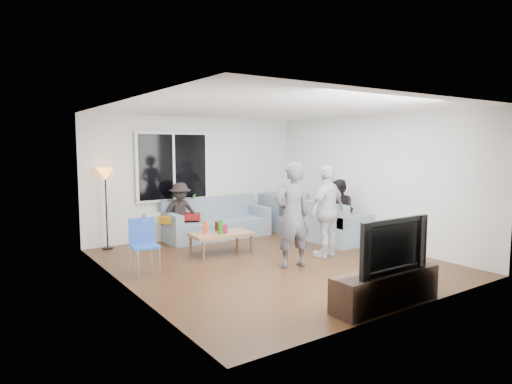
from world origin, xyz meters
TOP-DOWN VIEW (x-y plane):
  - floor at (0.00, 0.00)m, footprint 5.00×5.50m
  - ceiling at (0.00, 0.00)m, footprint 5.00×5.50m
  - wall_back at (0.00, 2.77)m, footprint 5.00×0.04m
  - wall_front at (0.00, -2.77)m, footprint 5.00×0.04m
  - wall_left at (-2.52, 0.00)m, footprint 0.04×5.50m
  - wall_right at (2.52, 0.00)m, footprint 0.04×5.50m
  - window_frame at (-0.60, 2.69)m, footprint 1.62×0.06m
  - window_glass at (-0.60, 2.65)m, footprint 1.50×0.02m
  - window_mullion at (-0.60, 2.64)m, footprint 0.05×0.03m
  - radiator at (-0.60, 2.65)m, footprint 1.30×0.12m
  - potted_plant at (-0.20, 2.62)m, footprint 0.19×0.16m
  - vase at (-0.76, 2.62)m, footprint 0.22×0.22m
  - sofa_back_section at (0.22, 2.27)m, footprint 2.30×0.85m
  - sofa_right_section at (2.02, 0.86)m, footprint 2.00×0.85m
  - sofa_corner at (2.04, 2.27)m, footprint 0.85×0.85m
  - cushion_yellow at (-0.86, 2.25)m, footprint 0.47×0.43m
  - cushion_red at (-0.36, 2.33)m, footprint 0.45×0.42m
  - coffee_table at (-0.43, 0.96)m, footprint 1.15×0.69m
  - pitcher at (-0.43, 0.90)m, footprint 0.17×0.17m
  - side_chair at (-2.05, 0.51)m, footprint 0.44×0.44m
  - floor_lamp at (-2.05, 2.55)m, footprint 0.32×0.32m
  - player_left at (0.09, -0.46)m, footprint 0.69×0.52m
  - player_right at (1.06, -0.26)m, footprint 1.03×0.61m
  - spectator_right at (2.02, 0.37)m, footprint 0.60×0.71m
  - spectator_back at (-0.63, 2.30)m, footprint 0.86×0.58m
  - tv_console at (-0.06, -2.50)m, footprint 1.60×0.40m
  - television at (-0.06, -2.50)m, footprint 1.18×0.15m
  - bottle_b at (-0.51, 0.83)m, footprint 0.08×0.08m
  - bottle_a at (-0.71, 1.05)m, footprint 0.07×0.07m
  - bottle_c at (-0.42, 1.15)m, footprint 0.07×0.07m

SIDE VIEW (x-z plane):
  - floor at x=0.00m, z-range -0.04..0.00m
  - coffee_table at x=-0.43m, z-range 0.00..0.40m
  - tv_console at x=-0.06m, z-range 0.00..0.44m
  - radiator at x=-0.60m, z-range 0.00..0.62m
  - sofa_back_section at x=0.22m, z-range 0.00..0.85m
  - sofa_right_section at x=2.02m, z-range 0.00..0.85m
  - sofa_corner at x=2.04m, z-range 0.00..0.85m
  - side_chair at x=-2.05m, z-range 0.00..0.86m
  - pitcher at x=-0.43m, z-range 0.40..0.57m
  - bottle_c at x=-0.42m, z-range 0.40..0.58m
  - cushion_yellow at x=-0.86m, z-range 0.44..0.58m
  - cushion_red at x=-0.36m, z-range 0.45..0.57m
  - bottle_a at x=-0.71m, z-range 0.40..0.63m
  - bottle_b at x=-0.51m, z-range 0.40..0.67m
  - spectator_back at x=-0.63m, z-range 0.00..1.24m
  - spectator_right at x=2.02m, z-range 0.00..1.31m
  - vase at x=-0.76m, z-range 0.62..0.80m
  - television at x=-0.06m, z-range 0.44..1.12m
  - floor_lamp at x=-2.05m, z-range 0.00..1.56m
  - potted_plant at x=-0.20m, z-range 0.62..0.95m
  - player_right at x=1.06m, z-range 0.00..1.65m
  - player_left at x=0.09m, z-range 0.00..1.73m
  - wall_back at x=0.00m, z-range 0.00..2.60m
  - wall_front at x=0.00m, z-range 0.00..2.60m
  - wall_left at x=-2.52m, z-range 0.00..2.60m
  - wall_right at x=2.52m, z-range 0.00..2.60m
  - window_frame at x=-0.60m, z-range 0.81..2.29m
  - window_glass at x=-0.60m, z-range 0.88..2.23m
  - window_mullion at x=-0.60m, z-range 0.88..2.23m
  - ceiling at x=0.00m, z-range 2.60..2.64m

